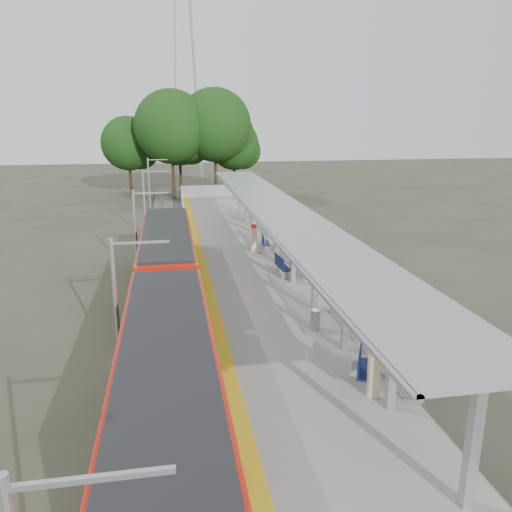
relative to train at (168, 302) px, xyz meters
The scene contains 16 objects.
ground 10.52m from the train, 64.14° to the right, with size 200.00×200.00×0.00m, color #474438.
trackbed 10.89m from the train, 90.00° to the left, with size 3.00×70.00×0.24m, color #59544C.
platform 11.73m from the train, 67.22° to the left, with size 6.00×50.00×1.00m, color gray.
tactile_strip 10.94m from the train, 79.69° to the left, with size 0.60×50.00×0.02m, color gold.
end_fence 35.95m from the train, 82.81° to the left, with size 6.00×0.10×1.20m, color #9EA0A5.
train is the anchor object (origin of this frame).
canopy 9.46m from the train, 48.50° to the left, with size 3.27×38.00×3.66m.
pylon 66.02m from the train, 86.86° to the left, with size 8.00×4.00×38.00m, color #9EA0A5, non-canonical shape.
tree_cluster 42.79m from the train, 86.33° to the left, with size 19.18×13.08×12.88m.
catenary_masts 9.90m from the train, 100.02° to the left, with size 2.08×48.16×5.40m.
bench_near 8.50m from the train, 42.76° to the right, with size 1.12×1.63×1.08m.
bench_mid 8.57m from the train, 44.07° to the left, with size 0.63×1.67×1.12m.
bench_far 13.27m from the train, 61.69° to the left, with size 0.60×1.50×1.00m.
info_pillar_near 9.08m from the train, 46.39° to the right, with size 0.41×0.41×1.82m.
info_pillar_far 12.37m from the train, 63.73° to the left, with size 0.41×0.41×1.84m.
litter_bin 6.12m from the train, 12.91° to the right, with size 0.42×0.42×0.85m, color #9EA0A5.
Camera 1 is at (-4.22, -10.35, 9.41)m, focal length 35.00 mm.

